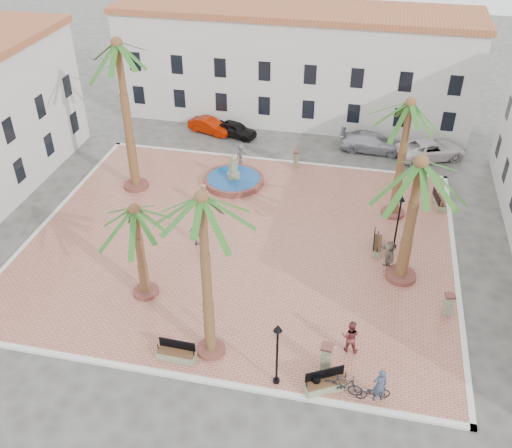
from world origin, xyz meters
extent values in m
plane|color=#56544F|center=(0.00, 0.00, 0.00)|extent=(120.00, 120.00, 0.00)
cube|color=#BB6D59|center=(0.00, 0.00, 0.07)|extent=(26.00, 22.00, 0.15)
cube|color=silver|center=(0.00, 11.00, 0.08)|extent=(26.30, 0.30, 0.16)
cube|color=silver|center=(0.00, -11.00, 0.08)|extent=(26.30, 0.30, 0.16)
cube|color=silver|center=(13.00, 0.00, 0.08)|extent=(0.30, 22.30, 0.16)
cube|color=silver|center=(-13.00, 0.00, 0.08)|extent=(0.30, 22.30, 0.16)
cube|color=silver|center=(0.00, 20.00, 4.50)|extent=(30.00, 7.00, 9.00)
cube|color=#B05D38|center=(0.00, 20.00, 9.25)|extent=(30.40, 7.40, 0.50)
cube|color=black|center=(-13.12, 16.52, 2.20)|extent=(1.00, 0.12, 1.60)
cube|color=black|center=(-9.38, 16.52, 2.20)|extent=(1.00, 0.12, 1.60)
cube|color=black|center=(-5.62, 16.52, 2.20)|extent=(1.00, 0.12, 1.60)
cube|color=black|center=(-1.88, 16.52, 2.20)|extent=(1.00, 0.12, 1.60)
cube|color=black|center=(1.88, 16.52, 2.20)|extent=(1.00, 0.12, 1.60)
cube|color=black|center=(5.62, 16.52, 2.20)|extent=(1.00, 0.12, 1.60)
cube|color=black|center=(9.38, 16.52, 2.20)|extent=(1.00, 0.12, 1.60)
cube|color=black|center=(13.12, 16.52, 2.20)|extent=(1.00, 0.12, 1.60)
cube|color=black|center=(-13.12, 16.52, 5.20)|extent=(1.00, 0.12, 1.60)
cube|color=black|center=(-9.38, 16.52, 5.20)|extent=(1.00, 0.12, 1.60)
cube|color=black|center=(-5.62, 16.52, 5.20)|extent=(1.00, 0.12, 1.60)
cube|color=black|center=(-1.88, 16.52, 5.20)|extent=(1.00, 0.12, 1.60)
cube|color=black|center=(1.88, 16.52, 5.20)|extent=(1.00, 0.12, 1.60)
cube|color=black|center=(5.62, 16.52, 5.20)|extent=(1.00, 0.12, 1.60)
cube|color=black|center=(9.38, 16.52, 5.20)|extent=(1.00, 0.12, 1.60)
cube|color=black|center=(13.12, 16.52, 5.20)|extent=(1.00, 0.12, 1.60)
cube|color=black|center=(16.54, 9.08, 2.20)|extent=(0.12, 1.00, 1.60)
cube|color=black|center=(16.54, 12.80, 2.20)|extent=(0.12, 1.00, 1.60)
cube|color=black|center=(16.54, 12.80, 5.20)|extent=(0.12, 1.00, 1.60)
cube|color=black|center=(-16.02, 2.00, 2.20)|extent=(0.12, 1.00, 1.60)
cube|color=black|center=(-16.02, 6.00, 2.20)|extent=(0.12, 1.00, 1.60)
cube|color=black|center=(-16.02, 10.00, 2.20)|extent=(0.12, 1.00, 1.60)
cube|color=black|center=(-16.02, 2.00, 5.20)|extent=(0.12, 1.00, 1.60)
cube|color=black|center=(-16.02, 6.00, 5.20)|extent=(0.12, 1.00, 1.60)
cube|color=black|center=(-16.02, 10.00, 5.20)|extent=(0.12, 1.00, 1.60)
cylinder|color=brown|center=(-2.16, 6.90, 0.36)|extent=(4.36, 4.36, 0.42)
cylinder|color=#194C8C|center=(-2.16, 6.90, 0.54)|extent=(3.84, 3.84, 0.06)
cylinder|color=gray|center=(-2.16, 6.90, 0.57)|extent=(0.93, 0.93, 0.83)
cylinder|color=gray|center=(-2.16, 6.90, 1.40)|extent=(0.62, 0.62, 1.25)
sphere|color=gray|center=(-2.16, 6.90, 2.17)|extent=(0.46, 0.46, 0.46)
cylinder|color=brown|center=(-8.91, 4.88, 0.28)|extent=(1.76, 1.76, 0.26)
cylinder|color=brown|center=(-8.91, 4.88, 5.46)|extent=(0.57, 0.57, 10.10)
sphere|color=brown|center=(-8.91, 4.88, 10.51)|extent=(0.77, 0.77, 0.77)
cylinder|color=brown|center=(-3.99, -5.83, 0.26)|extent=(1.42, 1.42, 0.21)
cylinder|color=brown|center=(-3.99, -5.83, 3.03)|extent=(0.46, 0.46, 5.33)
sphere|color=brown|center=(-3.99, -5.83, 5.70)|extent=(0.62, 0.62, 0.62)
cylinder|color=brown|center=(0.72, -9.19, 0.26)|extent=(1.42, 1.42, 0.21)
cylinder|color=brown|center=(0.72, -9.19, 4.72)|extent=(0.46, 0.46, 8.71)
sphere|color=brown|center=(0.72, -9.19, 9.07)|extent=(0.62, 0.62, 0.62)
cylinder|color=brown|center=(9.81, -1.45, 0.28)|extent=(1.76, 1.76, 0.26)
cylinder|color=brown|center=(9.81, -1.45, 4.03)|extent=(0.57, 0.57, 7.24)
sphere|color=brown|center=(9.81, -1.45, 7.65)|extent=(0.77, 0.77, 0.77)
cylinder|color=brown|center=(9.26, 5.18, 0.27)|extent=(1.54, 1.54, 0.23)
cylinder|color=brown|center=(9.26, 5.18, 4.23)|extent=(0.50, 0.50, 7.69)
sphere|color=brown|center=(9.26, 5.18, 8.07)|extent=(0.67, 0.67, 0.67)
cube|color=gray|center=(-0.76, -10.06, 0.36)|extent=(1.95, 0.63, 0.43)
cube|color=#56351E|center=(-0.76, -10.06, 0.61)|extent=(1.84, 0.58, 0.06)
cube|color=black|center=(-0.76, -9.83, 0.90)|extent=(1.83, 0.09, 0.54)
cylinder|color=black|center=(-1.68, -10.04, 0.74)|extent=(0.05, 0.05, 0.32)
cylinder|color=black|center=(0.15, -10.08, 0.74)|extent=(0.05, 0.05, 0.32)
cube|color=gray|center=(6.53, -10.35, 0.37)|extent=(2.06, 1.50, 0.45)
cube|color=#56351E|center=(6.53, -10.35, 0.63)|extent=(1.93, 1.39, 0.07)
cube|color=black|center=(6.41, -10.14, 0.93)|extent=(1.69, 0.95, 0.56)
cylinder|color=black|center=(5.69, -10.81, 0.76)|extent=(0.05, 0.05, 0.33)
cylinder|color=black|center=(7.36, -9.90, 0.76)|extent=(0.05, 0.05, 0.33)
cube|color=gray|center=(8.38, 1.02, 0.36)|extent=(0.58, 1.88, 0.42)
cube|color=#56351E|center=(8.38, 1.02, 0.60)|extent=(0.53, 1.77, 0.06)
cube|color=black|center=(8.15, 1.02, 0.88)|extent=(0.06, 1.77, 0.52)
cylinder|color=black|center=(8.38, 0.14, 0.72)|extent=(0.05, 0.05, 0.31)
cylinder|color=black|center=(8.37, 1.91, 0.72)|extent=(0.05, 0.05, 0.31)
cube|color=gray|center=(12.28, 6.94, 0.35)|extent=(0.94, 1.92, 0.41)
cube|color=#56351E|center=(12.28, 6.94, 0.59)|extent=(0.86, 1.81, 0.06)
cube|color=black|center=(12.06, 6.89, 0.87)|extent=(0.41, 1.71, 0.51)
cylinder|color=black|center=(12.47, 6.09, 0.71)|extent=(0.05, 0.05, 0.31)
cylinder|color=black|center=(12.10, 7.79, 0.71)|extent=(0.05, 0.05, 0.31)
cylinder|color=black|center=(4.23, -10.40, 0.22)|extent=(0.33, 0.33, 0.15)
cylinder|color=black|center=(4.23, -10.40, 1.87)|extent=(0.11, 0.11, 3.26)
cone|color=black|center=(4.23, -10.40, 3.64)|extent=(0.40, 0.40, 0.36)
sphere|color=beige|center=(4.23, -10.40, 3.50)|extent=(0.22, 0.22, 0.22)
cylinder|color=black|center=(9.39, 1.42, 0.22)|extent=(0.33, 0.33, 0.15)
cylinder|color=black|center=(9.39, 1.42, 1.91)|extent=(0.11, 0.11, 3.33)
cone|color=black|center=(9.39, 1.42, 3.72)|extent=(0.41, 0.41, 0.37)
sphere|color=beige|center=(9.39, 1.42, 3.58)|extent=(0.22, 0.22, 0.22)
cube|color=gray|center=(6.36, -9.16, 0.87)|extent=(0.48, 0.48, 1.44)
cube|color=brown|center=(6.36, -9.16, 1.65)|extent=(0.61, 0.61, 0.11)
cube|color=gray|center=(1.86, 10.34, 0.73)|extent=(0.40, 0.40, 1.16)
cube|color=brown|center=(1.86, 10.34, 1.36)|extent=(0.50, 0.50, 0.09)
cube|color=gray|center=(12.20, -4.07, 0.79)|extent=(0.47, 0.47, 1.27)
cube|color=brown|center=(12.20, -4.07, 1.47)|extent=(0.59, 0.59, 0.10)
cylinder|color=black|center=(6.07, -10.40, 0.54)|extent=(0.40, 0.40, 0.78)
imported|color=#333E52|center=(8.88, -10.40, 1.10)|extent=(0.81, 0.68, 1.90)
imported|color=black|center=(8.65, -10.40, 0.56)|extent=(1.66, 0.95, 0.82)
imported|color=maroon|center=(7.37, -7.68, 1.08)|extent=(0.95, 0.76, 1.86)
imported|color=black|center=(7.30, -10.40, 0.69)|extent=(1.83, 0.63, 1.08)
imported|color=#967D59|center=(-3.38, 3.45, 1.00)|extent=(0.97, 0.81, 1.70)
imported|color=#2C334D|center=(-2.51, -0.81, 1.01)|extent=(1.07, 0.62, 1.72)
imported|color=#494A4F|center=(-2.34, 9.94, 0.96)|extent=(0.96, 1.19, 1.61)
imported|color=#736657|center=(9.03, -0.73, 1.10)|extent=(1.13, 1.84, 1.89)
imported|color=black|center=(-4.00, 14.76, 0.64)|extent=(4.04, 2.56, 1.28)
imported|color=#9D1700|center=(-6.28, 14.96, 0.63)|extent=(4.04, 2.48, 1.26)
imported|color=#AAA9B2|center=(7.41, 14.48, 0.75)|extent=(5.25, 2.29, 1.50)
imported|color=silver|center=(11.97, 14.21, 0.75)|extent=(5.95, 4.52, 1.50)
camera|label=1|loc=(7.06, -27.89, 21.29)|focal=40.00mm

